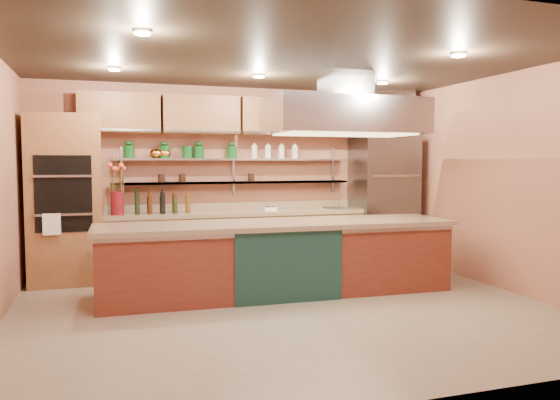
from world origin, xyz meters
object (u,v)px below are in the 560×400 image
object	(u,v)px
island	(278,258)
flower_vase	(117,203)
kitchen_scale	(270,207)
copper_kettle	(156,153)
refrigerator	(383,200)
green_canister	(187,152)

from	to	relation	value
island	flower_vase	distance (m)	2.44
island	kitchen_scale	size ratio (longest dim) A/B	24.88
kitchen_scale	copper_kettle	world-z (taller)	copper_kettle
refrigerator	flower_vase	xyz separation A→B (m)	(-4.13, 0.01, 0.04)
flower_vase	copper_kettle	size ratio (longest dim) A/B	1.83
refrigerator	kitchen_scale	bearing A→B (deg)	179.70
refrigerator	copper_kettle	bearing A→B (deg)	176.32
kitchen_scale	green_canister	size ratio (longest dim) A/B	0.98
flower_vase	green_canister	distance (m)	1.25
refrigerator	island	bearing A→B (deg)	-148.06
flower_vase	green_canister	size ratio (longest dim) A/B	1.81
island	kitchen_scale	world-z (taller)	kitchen_scale
refrigerator	flower_vase	world-z (taller)	refrigerator
island	refrigerator	bearing A→B (deg)	33.43
kitchen_scale	copper_kettle	xyz separation A→B (m)	(-1.66, 0.22, 0.81)
green_canister	refrigerator	bearing A→B (deg)	-4.22
refrigerator	flower_vase	bearing A→B (deg)	179.86
flower_vase	copper_kettle	distance (m)	0.91
kitchen_scale	green_canister	world-z (taller)	green_canister
island	kitchen_scale	xyz separation A→B (m)	(0.31, 1.40, 0.52)
refrigerator	green_canister	size ratio (longest dim) A/B	11.76
kitchen_scale	green_canister	xyz separation A→B (m)	(-1.20, 0.22, 0.82)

